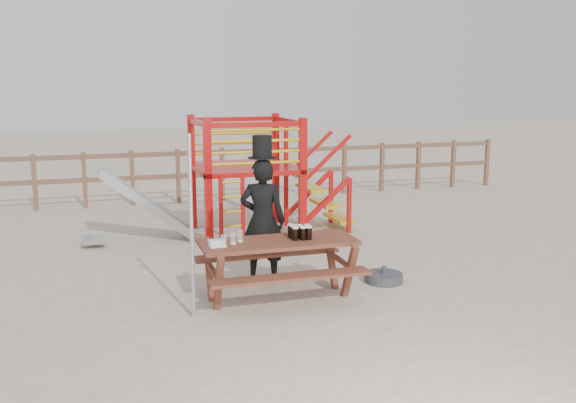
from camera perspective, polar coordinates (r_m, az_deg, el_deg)
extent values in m
plane|color=beige|center=(8.10, 0.97, -8.79)|extent=(60.00, 60.00, 0.00)
cube|color=brown|center=(14.53, -7.83, 4.30)|extent=(15.00, 0.06, 0.10)
cube|color=brown|center=(14.59, -7.78, 2.34)|extent=(15.00, 0.06, 0.10)
cube|color=brown|center=(14.43, -21.61, 1.58)|extent=(0.09, 0.09, 1.20)
cube|color=brown|center=(14.39, -17.64, 1.81)|extent=(0.09, 0.09, 1.20)
cube|color=brown|center=(14.42, -13.66, 2.03)|extent=(0.09, 0.09, 1.20)
cube|color=brown|center=(14.52, -9.73, 2.24)|extent=(0.09, 0.09, 1.20)
cube|color=brown|center=(14.68, -5.86, 2.43)|extent=(0.09, 0.09, 1.20)
cube|color=brown|center=(14.92, -2.09, 2.61)|extent=(0.09, 0.09, 1.20)
cube|color=brown|center=(15.21, 1.55, 2.77)|extent=(0.09, 0.09, 1.20)
cube|color=brown|center=(15.56, 5.03, 2.91)|extent=(0.09, 0.09, 1.20)
cube|color=brown|center=(15.97, 8.35, 3.04)|extent=(0.09, 0.09, 1.20)
cube|color=brown|center=(16.43, 11.50, 3.15)|extent=(0.09, 0.09, 1.20)
cube|color=brown|center=(16.93, 14.47, 3.25)|extent=(0.09, 0.09, 1.20)
cube|color=brown|center=(17.48, 17.26, 3.33)|extent=(0.09, 0.09, 1.20)
cube|color=#B80D0C|center=(10.33, -7.12, 1.43)|extent=(0.12, 0.12, 2.10)
cube|color=#B80D0C|center=(10.73, 1.31, 1.86)|extent=(0.12, 0.12, 2.10)
cube|color=#B80D0C|center=(11.89, -8.53, 2.61)|extent=(0.12, 0.12, 2.10)
cube|color=#B80D0C|center=(12.24, -1.11, 2.96)|extent=(0.12, 0.12, 2.10)
cube|color=#B80D0C|center=(11.25, -3.87, 3.02)|extent=(1.72, 1.72, 0.08)
cube|color=#B80D0C|center=(10.40, -2.87, 6.83)|extent=(1.60, 0.08, 0.08)
cube|color=#B80D0C|center=(11.95, -4.84, 7.31)|extent=(1.60, 0.08, 0.08)
cube|color=#B80D0C|center=(11.01, -8.00, 6.95)|extent=(0.08, 1.60, 0.08)
cube|color=#B80D0C|center=(11.39, 0.02, 7.18)|extent=(0.08, 1.60, 0.08)
cylinder|color=gold|center=(10.46, -2.84, 3.44)|extent=(1.50, 0.05, 0.05)
cylinder|color=gold|center=(12.00, -4.79, 4.35)|extent=(1.50, 0.05, 0.05)
cylinder|color=gold|center=(10.44, -2.85, 4.42)|extent=(1.50, 0.05, 0.05)
cylinder|color=gold|center=(11.98, -4.81, 5.21)|extent=(1.50, 0.05, 0.05)
cylinder|color=gold|center=(10.42, -2.86, 5.40)|extent=(1.50, 0.05, 0.05)
cylinder|color=gold|center=(11.97, -4.82, 6.07)|extent=(1.50, 0.05, 0.05)
cylinder|color=gold|center=(10.40, -2.87, 6.39)|extent=(1.50, 0.05, 0.05)
cylinder|color=gold|center=(11.95, -4.83, 6.93)|extent=(1.50, 0.05, 0.05)
cube|color=#B80D0C|center=(10.30, -5.98, -1.12)|extent=(0.06, 0.06, 1.20)
cube|color=#B80D0C|center=(10.38, -4.03, -1.00)|extent=(0.06, 0.06, 1.20)
cylinder|color=gold|center=(10.44, -4.96, -3.48)|extent=(0.36, 0.04, 0.04)
cylinder|color=gold|center=(10.38, -4.98, -2.20)|extent=(0.36, 0.04, 0.04)
cylinder|color=gold|center=(10.33, -5.00, -0.90)|extent=(0.36, 0.04, 0.04)
cylinder|color=gold|center=(10.29, -5.03, 0.41)|extent=(0.36, 0.04, 0.04)
cylinder|color=gold|center=(10.25, -5.05, 1.73)|extent=(0.36, 0.04, 0.04)
cube|color=gold|center=(11.53, 0.73, 2.62)|extent=(0.30, 0.90, 0.06)
cube|color=gold|center=(11.66, 2.04, 1.22)|extent=(0.30, 0.90, 0.06)
cube|color=gold|center=(11.81, 3.31, -0.15)|extent=(0.30, 0.90, 0.06)
cube|color=gold|center=(11.97, 4.55, -1.48)|extent=(0.30, 0.90, 0.06)
cube|color=#B80D0C|center=(11.32, 3.37, -0.01)|extent=(0.95, 0.08, 0.86)
cube|color=#B80D0C|center=(12.15, 1.85, 0.75)|extent=(0.95, 0.08, 0.86)
cube|color=#B8BABF|center=(11.07, -12.41, -0.38)|extent=(1.53, 0.55, 1.21)
cube|color=#B8BABF|center=(10.80, -12.28, -0.43)|extent=(1.58, 0.04, 1.28)
cube|color=#B8BABF|center=(11.33, -12.54, 0.07)|extent=(1.58, 0.04, 1.28)
cube|color=#B8BABF|center=(11.14, -16.92, -3.27)|extent=(0.35, 0.55, 0.05)
cube|color=brown|center=(7.97, -0.85, -3.64)|extent=(1.94, 0.74, 0.05)
cube|color=brown|center=(7.56, 0.31, -6.74)|extent=(1.94, 0.28, 0.04)
cube|color=brown|center=(8.54, -1.86, -4.69)|extent=(1.94, 0.28, 0.04)
cube|color=brown|center=(7.89, -6.63, -6.73)|extent=(0.08, 1.16, 0.70)
cube|color=brown|center=(8.33, 4.64, -5.74)|extent=(0.08, 1.16, 0.70)
imported|color=black|center=(8.65, -2.27, -1.70)|extent=(0.73, 0.62, 1.69)
cube|color=#0E9A40|center=(8.74, -2.15, -0.21)|extent=(0.07, 0.04, 0.39)
cylinder|color=black|center=(8.51, -2.31, 3.91)|extent=(0.38, 0.38, 0.01)
cylinder|color=black|center=(8.49, -2.32, 4.93)|extent=(0.26, 0.26, 0.29)
cube|color=white|center=(8.61, -2.20, 5.70)|extent=(0.13, 0.06, 0.03)
cylinder|color=#B2B2B7|center=(7.32, -8.58, -2.33)|extent=(0.05, 0.05, 2.13)
cylinder|color=#35363A|center=(8.89, 8.49, -6.71)|extent=(0.52, 0.52, 0.12)
cylinder|color=#35363A|center=(8.85, 8.51, -6.03)|extent=(0.06, 0.06, 0.10)
cube|color=white|center=(7.70, -6.37, -3.72)|extent=(0.19, 0.15, 0.08)
cylinder|color=black|center=(7.95, 0.64, -2.94)|extent=(0.08, 0.08, 0.15)
cylinder|color=#F1E4C5|center=(7.93, 0.65, -2.34)|extent=(0.08, 0.08, 0.02)
cylinder|color=black|center=(7.97, 1.34, -2.91)|extent=(0.08, 0.08, 0.15)
cylinder|color=#F1E4C5|center=(7.95, 1.34, -2.30)|extent=(0.08, 0.08, 0.02)
cylinder|color=black|center=(7.99, 1.87, -2.87)|extent=(0.08, 0.08, 0.15)
cylinder|color=#F1E4C5|center=(7.97, 1.87, -2.27)|extent=(0.08, 0.08, 0.02)
cylinder|color=black|center=(8.03, 0.47, -2.79)|extent=(0.08, 0.08, 0.15)
cylinder|color=#F1E4C5|center=(8.01, 0.47, -2.19)|extent=(0.08, 0.08, 0.02)
cylinder|color=black|center=(8.06, 1.03, -2.75)|extent=(0.08, 0.08, 0.15)
cylinder|color=#F1E4C5|center=(8.04, 1.03, -2.15)|extent=(0.08, 0.08, 0.02)
cylinder|color=black|center=(8.08, 1.71, -2.72)|extent=(0.08, 0.08, 0.15)
cylinder|color=#F1E4C5|center=(8.06, 1.72, -2.13)|extent=(0.08, 0.08, 0.02)
cylinder|color=black|center=(8.11, 0.25, -2.67)|extent=(0.08, 0.08, 0.15)
cylinder|color=#F1E4C5|center=(8.09, 0.25, -2.07)|extent=(0.08, 0.08, 0.02)
cylinder|color=silver|center=(7.89, -4.29, -3.07)|extent=(0.08, 0.08, 0.15)
cylinder|color=#F1E4C5|center=(7.91, -4.28, -3.53)|extent=(0.07, 0.07, 0.02)
cylinder|color=silver|center=(7.66, -5.73, -3.52)|extent=(0.08, 0.08, 0.15)
cylinder|color=#F1E4C5|center=(7.67, -5.72, -3.99)|extent=(0.07, 0.07, 0.02)
cylinder|color=silver|center=(7.78, -4.91, -3.27)|extent=(0.08, 0.08, 0.15)
cylinder|color=#F1E4C5|center=(7.80, -4.91, -3.74)|extent=(0.07, 0.07, 0.02)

